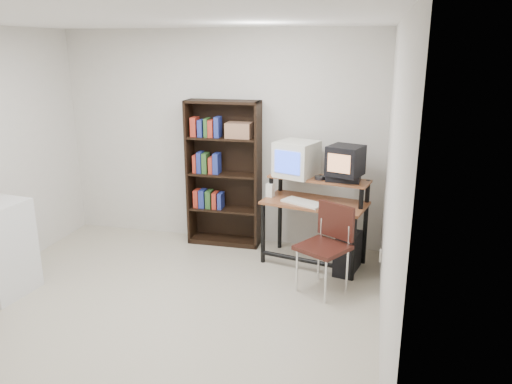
% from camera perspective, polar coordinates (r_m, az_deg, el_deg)
% --- Properties ---
extents(floor, '(4.00, 4.00, 0.01)m').
position_cam_1_polar(floor, '(4.87, -11.03, -13.52)').
color(floor, '#BEB59D').
rests_on(floor, ground).
extents(ceiling, '(4.00, 4.00, 0.01)m').
position_cam_1_polar(ceiling, '(4.24, -13.03, 18.72)').
color(ceiling, white).
rests_on(ceiling, back_wall).
extents(back_wall, '(4.00, 0.01, 2.60)m').
position_cam_1_polar(back_wall, '(6.20, -4.09, 6.12)').
color(back_wall, beige).
rests_on(back_wall, floor).
extents(right_wall, '(0.01, 4.00, 2.60)m').
position_cam_1_polar(right_wall, '(3.97, 15.18, -0.25)').
color(right_wall, beige).
rests_on(right_wall, floor).
extents(computer_desk, '(1.22, 0.80, 0.98)m').
position_cam_1_polar(computer_desk, '(5.61, 6.79, -1.58)').
color(computer_desk, brown).
rests_on(computer_desk, floor).
extents(crt_monitor, '(0.53, 0.53, 0.40)m').
position_cam_1_polar(crt_monitor, '(5.67, 4.65, 3.79)').
color(crt_monitor, silver).
rests_on(crt_monitor, computer_desk).
extents(vcr, '(0.37, 0.28, 0.08)m').
position_cam_1_polar(vcr, '(5.53, 9.95, 1.58)').
color(vcr, black).
rests_on(vcr, computer_desk).
extents(crt_tv, '(0.43, 0.43, 0.32)m').
position_cam_1_polar(crt_tv, '(5.46, 10.18, 3.55)').
color(crt_tv, black).
rests_on(crt_tv, vcr).
extents(cd_spindle, '(0.15, 0.15, 0.05)m').
position_cam_1_polar(cd_spindle, '(5.54, 7.31, 1.56)').
color(cd_spindle, '#26262B').
rests_on(cd_spindle, computer_desk).
extents(keyboard, '(0.51, 0.40, 0.03)m').
position_cam_1_polar(keyboard, '(5.50, 5.40, -1.28)').
color(keyboard, silver).
rests_on(keyboard, computer_desk).
extents(mousepad, '(0.26, 0.23, 0.01)m').
position_cam_1_polar(mousepad, '(5.42, 9.51, -1.85)').
color(mousepad, black).
rests_on(mousepad, computer_desk).
extents(mouse, '(0.10, 0.07, 0.03)m').
position_cam_1_polar(mouse, '(5.42, 9.43, -1.65)').
color(mouse, white).
rests_on(mouse, mousepad).
extents(desk_speaker, '(0.10, 0.09, 0.17)m').
position_cam_1_polar(desk_speaker, '(5.70, 1.64, 0.14)').
color(desk_speaker, silver).
rests_on(desk_speaker, computer_desk).
extents(pc_tower, '(0.29, 0.48, 0.42)m').
position_cam_1_polar(pc_tower, '(5.60, 10.43, -6.89)').
color(pc_tower, black).
rests_on(pc_tower, floor).
extents(school_chair, '(0.61, 0.61, 0.89)m').
position_cam_1_polar(school_chair, '(5.05, 8.20, -5.31)').
color(school_chair, black).
rests_on(school_chair, floor).
extents(bookshelf, '(0.89, 0.30, 1.78)m').
position_cam_1_polar(bookshelf, '(6.12, -3.67, 2.32)').
color(bookshelf, black).
rests_on(bookshelf, floor).
extents(wall_outlet, '(0.02, 0.08, 0.12)m').
position_cam_1_polar(wall_outlet, '(5.39, 14.02, -7.05)').
color(wall_outlet, beige).
rests_on(wall_outlet, right_wall).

